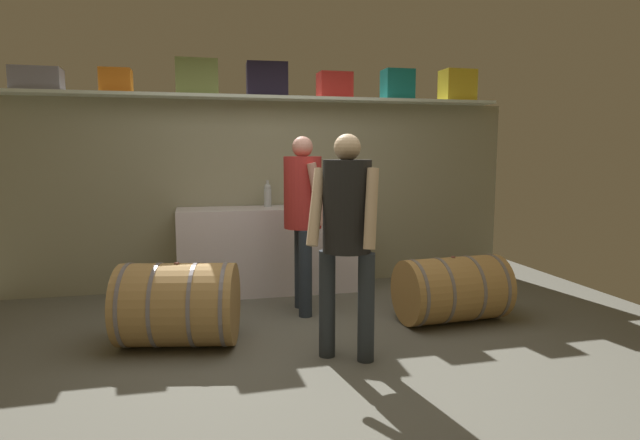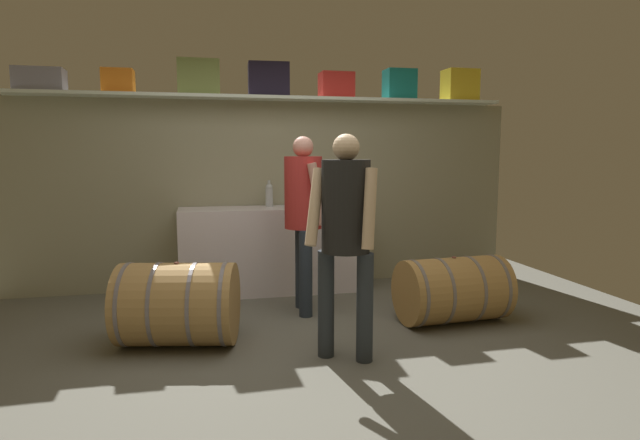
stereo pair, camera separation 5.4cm
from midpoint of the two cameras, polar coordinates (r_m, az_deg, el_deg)
name	(u,v)px [view 2 (the right image)]	position (r m, az deg, el deg)	size (l,w,h in m)	color
ground_plane	(294,331)	(4.46, -2.48, -11.86)	(6.72, 7.45, 0.02)	#636257
back_wall_panel	(268,194)	(5.81, -5.35, 2.76)	(5.52, 0.10, 1.99)	gray
high_shelf_board	(269,98)	(5.67, -5.27, 12.90)	(5.08, 0.40, 0.03)	silver
toolcase_grey	(40,80)	(5.81, -27.67, 13.22)	(0.44, 0.28, 0.22)	gray
toolcase_orange	(118,81)	(5.68, -20.63, 13.81)	(0.29, 0.22, 0.23)	orange
toolcase_olive	(198,78)	(5.64, -12.70, 14.72)	(0.41, 0.29, 0.35)	olive
toolcase_black	(269,80)	(5.69, -5.26, 14.78)	(0.41, 0.28, 0.34)	black
toolcase_red	(336,86)	(5.83, 2.04, 14.27)	(0.35, 0.25, 0.27)	red
toolcase_teal	(399,85)	(6.05, 8.81, 14.19)	(0.32, 0.25, 0.32)	#157A78
toolcase_yellow	(460,86)	(6.35, 15.06, 13.80)	(0.36, 0.26, 0.35)	yellow
work_cabinet	(272,250)	(5.56, -4.95, -3.20)	(1.88, 0.53, 0.89)	white
wine_bottle_amber	(315,196)	(5.44, -0.22, 2.59)	(0.07, 0.07, 0.27)	brown
wine_bottle_clear	(269,194)	(5.59, -5.22, 2.76)	(0.08, 0.08, 0.28)	#B4BCBE
wine_glass	(293,197)	(5.66, -2.61, 2.45)	(0.08, 0.08, 0.14)	white
wine_barrel_near	(178,304)	(4.18, -14.69, -8.73)	(0.97, 0.78, 0.64)	#A88048
wine_barrel_far	(453,290)	(4.72, 14.42, -7.28)	(0.94, 0.62, 0.57)	#AC7F42
winemaker_pouring	(304,206)	(4.75, -1.41, 1.56)	(0.37, 0.48, 1.59)	#27303D
visitor_tasting	(345,223)	(3.64, 3.17, -0.36)	(0.50, 0.44, 1.58)	#293036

